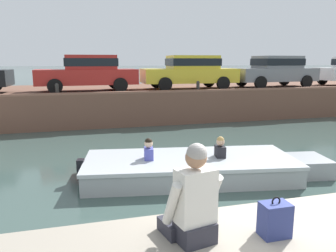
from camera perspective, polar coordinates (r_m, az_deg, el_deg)
name	(u,v)px	position (r m, az deg, el deg)	size (l,w,h in m)	color
ground_plane	(172,161)	(8.95, 0.70, -6.14)	(400.00, 400.00, 0.00)	#384C47
far_quay_wall	(129,102)	(16.42, -6.84, 4.22)	(60.00, 6.00, 1.39)	brown
far_wall_coping	(139,92)	(13.52, -5.13, 5.92)	(60.00, 0.24, 0.08)	brown
motorboat_passing	(199,167)	(7.67, 5.43, -7.20)	(5.86, 2.62, 0.98)	#93999E
car_left_inner_red	(88,71)	(14.72, -13.72, 9.22)	(4.28, 2.04, 1.54)	#B2231E
car_centre_yellow	(190,71)	(15.55, 3.89, 9.60)	(4.41, 1.99, 1.54)	yellow
car_right_inner_grey	(275,70)	(17.53, 18.14, 9.25)	(4.29, 2.05, 1.54)	slate
mooring_bollard_mid	(57,89)	(13.45, -18.76, 6.20)	(0.15, 0.15, 0.45)	#2D2B28
mooring_bollard_east	(198,86)	(14.31, 5.24, 7.00)	(0.15, 0.15, 0.45)	#2D2B28
person_seated_left	(193,203)	(3.17, 4.33, -13.25)	(0.58, 0.59, 0.97)	#282833
bottle_drink	(200,217)	(3.54, 5.59, -15.53)	(0.06, 0.06, 0.20)	#4CB259
backpack_on_ledge	(274,220)	(3.48, 17.99, -15.23)	(0.28, 0.24, 0.41)	navy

